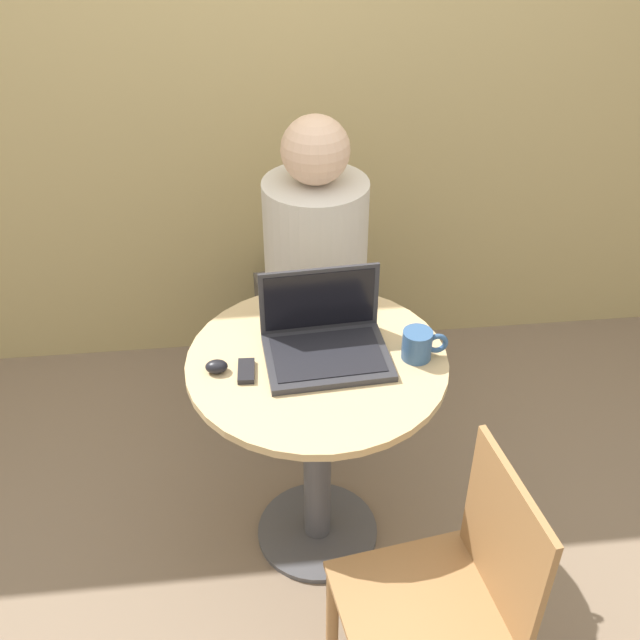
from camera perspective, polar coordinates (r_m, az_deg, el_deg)
The scene contains 9 objects.
ground_plane at distance 2.69m, azimuth -0.19°, elevation -15.87°, with size 12.00×12.00×0.00m, color #7F6B56.
back_wall at distance 2.91m, azimuth -2.72°, elevation 19.61°, with size 7.00×0.05×2.60m.
round_table at distance 2.28m, azimuth -0.22°, elevation -7.19°, with size 0.75×0.75×0.77m.
laptop at distance 2.14m, azimuth 0.37°, elevation -1.50°, with size 0.37×0.29×0.23m.
cell_phone at distance 2.09m, azimuth -5.64°, elevation -3.89°, with size 0.05×0.10×0.02m.
computer_mouse at distance 2.10m, azimuth -7.89°, elevation -3.53°, with size 0.06×0.05×0.04m.
coffee_cup at distance 2.14m, azimuth 7.54°, elevation -1.87°, with size 0.13×0.09×0.09m.
chair_empty at distance 2.02m, azimuth 9.65°, elevation -20.48°, with size 0.46×0.46×0.86m.
person_seated at distance 2.83m, azimuth -0.61°, elevation 1.75°, with size 0.41×0.59×1.26m.
Camera 1 is at (-0.17, -1.65, 2.12)m, focal length 42.00 mm.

